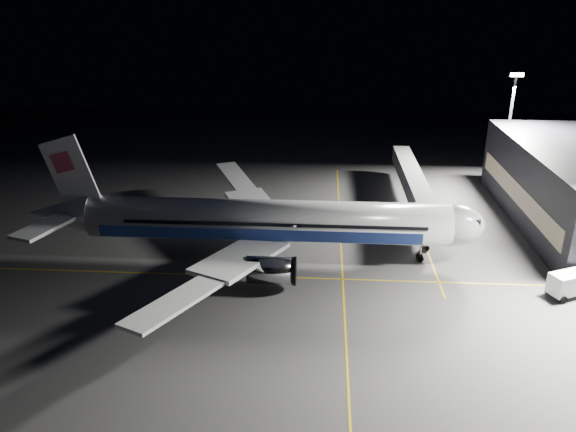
# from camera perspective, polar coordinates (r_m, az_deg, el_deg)

# --- Properties ---
(ground) EXTENTS (200.00, 200.00, 0.00)m
(ground) POSITION_cam_1_polar(r_m,az_deg,el_deg) (77.18, -1.99, -4.08)
(ground) COLOR #4C4C4F
(ground) RESTS_ON ground
(guide_line_main) EXTENTS (0.25, 80.00, 0.01)m
(guide_line_main) POSITION_cam_1_polar(r_m,az_deg,el_deg) (76.89, 5.47, -4.28)
(guide_line_main) COLOR gold
(guide_line_main) RESTS_ON ground
(guide_line_cross) EXTENTS (70.00, 0.25, 0.01)m
(guide_line_cross) POSITION_cam_1_polar(r_m,az_deg,el_deg) (71.88, -2.46, -6.19)
(guide_line_cross) COLOR gold
(guide_line_cross) RESTS_ON ground
(guide_line_side) EXTENTS (0.25, 40.00, 0.01)m
(guide_line_side) POSITION_cam_1_polar(r_m,az_deg,el_deg) (87.18, 13.22, -1.49)
(guide_line_side) COLOR gold
(guide_line_side) RESTS_ON ground
(airliner) EXTENTS (61.48, 54.22, 16.64)m
(airliner) POSITION_cam_1_polar(r_m,az_deg,el_deg) (75.15, -2.86, -0.52)
(airliner) COLOR silver
(airliner) RESTS_ON ground
(jet_bridge) EXTENTS (3.60, 34.40, 6.30)m
(jet_bridge) POSITION_cam_1_polar(r_m,az_deg,el_deg) (92.97, 12.73, 3.08)
(jet_bridge) COLOR #B2B2B7
(jet_bridge) RESTS_ON ground
(floodlight_mast_north) EXTENTS (2.40, 0.68, 20.70)m
(floodlight_mast_north) POSITION_cam_1_polar(r_m,az_deg,el_deg) (108.24, 21.59, 9.04)
(floodlight_mast_north) COLOR #59595E
(floodlight_mast_north) RESTS_ON ground
(service_truck) EXTENTS (6.35, 4.59, 3.04)m
(service_truck) POSITION_cam_1_polar(r_m,az_deg,el_deg) (75.00, 26.87, -6.11)
(service_truck) COLOR white
(service_truck) RESTS_ON ground
(baggage_tug) EXTENTS (2.56, 2.33, 1.52)m
(baggage_tug) POSITION_cam_1_polar(r_m,az_deg,el_deg) (95.19, -4.69, 1.54)
(baggage_tug) COLOR black
(baggage_tug) RESTS_ON ground
(safety_cone_a) EXTENTS (0.40, 0.40, 0.60)m
(safety_cone_a) POSITION_cam_1_polar(r_m,az_deg,el_deg) (85.08, -0.72, -1.26)
(safety_cone_a) COLOR red
(safety_cone_a) RESTS_ON ground
(safety_cone_b) EXTENTS (0.37, 0.37, 0.56)m
(safety_cone_b) POSITION_cam_1_polar(r_m,az_deg,el_deg) (83.14, -0.09, -1.85)
(safety_cone_b) COLOR red
(safety_cone_b) RESTS_ON ground
(safety_cone_c) EXTENTS (0.45, 0.45, 0.67)m
(safety_cone_c) POSITION_cam_1_polar(r_m,az_deg,el_deg) (88.05, -0.58, -0.39)
(safety_cone_c) COLOR red
(safety_cone_c) RESTS_ON ground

